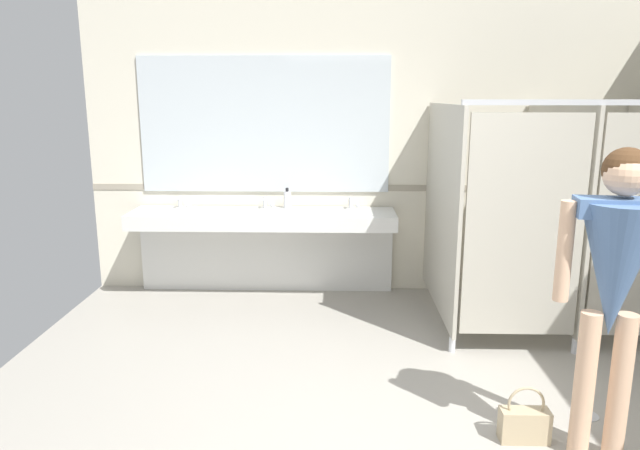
# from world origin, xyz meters

# --- Properties ---
(wall_back) EXTENTS (5.82, 0.12, 2.90)m
(wall_back) POSITION_xyz_m (0.00, 3.20, 1.45)
(wall_back) COLOR beige
(wall_back) RESTS_ON ground_plane
(wall_back_tile_band) EXTENTS (5.82, 0.01, 0.06)m
(wall_back_tile_band) POSITION_xyz_m (0.00, 3.13, 1.05)
(wall_back_tile_band) COLOR #9E937F
(wall_back_tile_band) RESTS_ON wall_back
(vanity_counter) EXTENTS (2.54, 0.55, 0.98)m
(vanity_counter) POSITION_xyz_m (-1.16, 2.93, 0.63)
(vanity_counter) COLOR silver
(vanity_counter) RESTS_ON ground_plane
(mirror_panel) EXTENTS (2.44, 0.02, 1.31)m
(mirror_panel) POSITION_xyz_m (-1.16, 3.13, 1.67)
(mirror_panel) COLOR silver
(mirror_panel) RESTS_ON wall_back
(bathroom_stalls) EXTENTS (1.95, 1.54, 1.92)m
(bathroom_stalls) POSITION_xyz_m (1.39, 2.15, 1.01)
(bathroom_stalls) COLOR #B2AD9E
(bathroom_stalls) RESTS_ON ground_plane
(person_standing) EXTENTS (0.59, 0.45, 1.70)m
(person_standing) POSITION_xyz_m (0.98, 0.32, 1.08)
(person_standing) COLOR #DBAD89
(person_standing) RESTS_ON ground_plane
(handbag) EXTENTS (0.28, 0.11, 0.34)m
(handbag) POSITION_xyz_m (0.63, 0.45, 0.11)
(handbag) COLOR tan
(handbag) RESTS_ON ground_plane
(soap_dispenser) EXTENTS (0.07, 0.07, 0.20)m
(soap_dispenser) POSITION_xyz_m (-0.94, 3.01, 0.95)
(soap_dispenser) COLOR white
(soap_dispenser) RESTS_ON vanity_counter
(floor_drain_cover) EXTENTS (0.14, 0.14, 0.01)m
(floor_drain_cover) POSITION_xyz_m (1.11, 0.73, 0.00)
(floor_drain_cover) COLOR #B7BABF
(floor_drain_cover) RESTS_ON ground_plane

